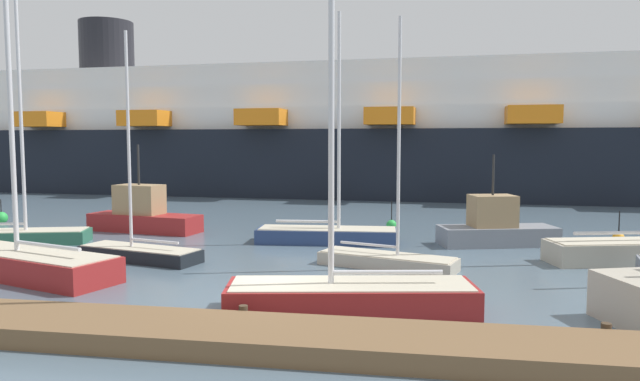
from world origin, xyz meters
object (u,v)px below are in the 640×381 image
Objects in this scene: sailboat_6 at (350,291)px; channel_buoy_2 at (618,238)px; fishing_boat_1 at (143,215)px; channel_buoy_0 at (1,218)px; sailboat_1 at (637,247)px; sailboat_4 at (28,261)px; sailboat_0 at (14,233)px; sailboat_3 at (328,232)px; fishing_boat_0 at (496,228)px; cruise_ship at (286,136)px; sailboat_7 at (140,250)px; sailboat_5 at (387,257)px; channel_buoy_1 at (391,225)px.

channel_buoy_2 is (11.38, 13.00, -0.31)m from sailboat_6.
channel_buoy_0 is at bearing 2.26° from fishing_boat_1.
sailboat_1 is 1.13× the size of sailboat_4.
sailboat_3 is (14.84, 2.71, -0.02)m from sailboat_0.
channel_buoy_0 is (-28.11, 2.42, -0.47)m from fishing_boat_0.
sailboat_0 reaches higher than fishing_boat_1.
channel_buoy_2 is 0.01× the size of cruise_ship.
sailboat_0 is at bearing -173.15° from sailboat_3.
sailboat_0 reaches higher than sailboat_7.
channel_buoy_2 is at bearing 66.73° from sailboat_1.
sailboat_6 is 18.30m from fishing_boat_1.
sailboat_0 is 15.08m from sailboat_3.
sailboat_7 is (-10.18, -0.31, -0.01)m from sailboat_5.
sailboat_5 reaches higher than channel_buoy_1.
sailboat_4 is at bearing -155.35° from channel_buoy_2.
sailboat_3 is 0.95× the size of sailboat_4.
sailboat_5 reaches higher than sailboat_7.
sailboat_4 is at bearing -145.04° from sailboat_5.
sailboat_3 is 1.17× the size of sailboat_7.
sailboat_3 reaches higher than channel_buoy_2.
fishing_boat_0 is (5.56, 11.85, 0.22)m from sailboat_6.
fishing_boat_0 is 18.48m from fishing_boat_1.
cruise_ship is at bearing -84.79° from fishing_boat_1.
sailboat_4 reaches higher than sailboat_5.
sailboat_1 reaches higher than channel_buoy_2.
sailboat_4 is 13.29m from sailboat_5.
cruise_ship is (-11.31, 23.21, 5.11)m from channel_buoy_1.
sailboat_0 is 1.05× the size of sailboat_3.
sailboat_6 is (11.99, -2.28, 0.01)m from sailboat_4.
sailboat_1 is 8.12× the size of channel_buoy_1.
cruise_ship is at bearing 64.55° from channel_buoy_0.
sailboat_5 is at bearing 162.75° from fishing_boat_1.
sailboat_0 is 1.99× the size of fishing_boat_0.
sailboat_0 is 0.11× the size of cruise_ship.
sailboat_5 is 24.70m from channel_buoy_0.
sailboat_7 reaches higher than channel_buoy_2.
fishing_boat_0 is (17.55, 9.57, 0.23)m from sailboat_4.
sailboat_1 is 23.96m from fishing_boat_1.
sailboat_4 is at bearing 104.50° from fishing_boat_1.
sailboat_3 is 13.89m from channel_buoy_2.
sailboat_4 reaches higher than fishing_boat_0.
sailboat_4 is 0.87× the size of sailboat_6.
sailboat_7 is (2.57, 3.47, -0.18)m from sailboat_4.
fishing_boat_1 is at bearing -49.79° from sailboat_7.
cruise_ship reaches higher than sailboat_4.
sailboat_1 reaches higher than channel_buoy_0.
sailboat_5 is at bearing 35.25° from fishing_boat_0.
fishing_boat_0 is (7.94, 0.73, 0.32)m from sailboat_3.
fishing_boat_1 is at bearing 166.35° from sailboat_3.
sailboat_6 reaches higher than channel_buoy_0.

